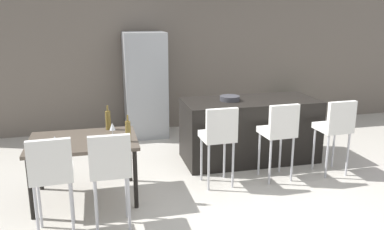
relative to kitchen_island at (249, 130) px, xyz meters
The scene contains 16 objects.
ground_plane 0.90m from the kitchen_island, 109.83° to the right, with size 10.00×10.00×0.00m, color #ADA89E.
back_wall 2.28m from the kitchen_island, 97.31° to the left, with size 10.00×0.12×2.90m, color #665B51.
kitchen_island is the anchor object (origin of this frame).
bar_chair_left 1.12m from the kitchen_island, 132.12° to the right, with size 0.41×0.41×1.05m.
bar_chair_middle 0.85m from the kitchen_island, 84.29° to the right, with size 0.42×0.42×1.05m.
bar_chair_right 1.24m from the kitchen_island, 42.05° to the right, with size 0.41×0.41×1.05m.
dining_table 2.51m from the kitchen_island, 161.88° to the right, with size 1.23×0.88×0.74m.
dining_chair_near 3.10m from the kitchen_island, 149.18° to the right, with size 0.42×0.42×1.05m.
dining_chair_far 2.64m from the kitchen_island, 143.00° to the right, with size 0.40×0.40×1.05m.
wine_bottle_middle 2.15m from the kitchen_island, 168.22° to the right, with size 0.07×0.07×0.31m.
wine_bottle_inner 2.15m from the kitchen_island, 152.37° to the right, with size 0.06×0.06×0.31m.
wine_glass_left 2.91m from the kitchen_island, 156.85° to the right, with size 0.07×0.07×0.17m.
wine_glass_right 2.21m from the kitchen_island, 159.63° to the right, with size 0.07×0.07×0.17m.
refrigerator 2.14m from the kitchen_island, 130.30° to the left, with size 0.72×0.68×1.84m, color #939699.
fruit_bowl 0.59m from the kitchen_island, behind, with size 0.29×0.29×0.07m, color #333338.
potted_plant 2.22m from the kitchen_island, 45.70° to the left, with size 0.45×0.45×0.65m.
Camera 1 is at (-1.92, -4.63, 2.18)m, focal length 37.32 mm.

